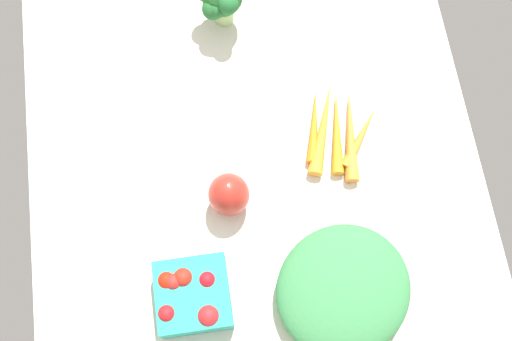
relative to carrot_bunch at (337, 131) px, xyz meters
The scene contains 5 objects.
tablecloth 15.78cm from the carrot_bunch, 110.05° to the left, with size 104.00×76.00×2.00cm, color silver.
carrot_bunch is the anchor object (origin of this frame).
berry_basket 36.72cm from the carrot_bunch, 131.80° to the left, with size 11.16×11.16×7.23cm.
bell_pepper_red 22.15cm from the carrot_bunch, 115.98° to the left, with size 6.64×6.64×9.21cm, color red.
leafy_greens_clump 27.31cm from the carrot_bunch, behind, with size 21.53×20.16×6.61cm, color #398449.
Camera 1 is at (-32.76, 4.73, 105.72)cm, focal length 45.35 mm.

